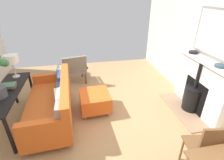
{
  "coord_description": "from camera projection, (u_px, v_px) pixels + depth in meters",
  "views": [
    {
      "loc": [
        0.05,
        2.74,
        2.26
      ],
      "look_at": [
        -0.51,
        -0.18,
        0.71
      ],
      "focal_mm": 27.27,
      "sensor_mm": 36.0,
      "label": 1
    }
  ],
  "objects": [
    {
      "name": "armchair_accent",
      "position": [
        74.0,
        68.0,
        4.53
      ],
      "size": [
        0.76,
        0.69,
        0.83
      ],
      "color": "brown",
      "rests_on": "ground"
    },
    {
      "name": "mantel_bowl_near",
      "position": [
        193.0,
        52.0,
        3.52
      ],
      "size": [
        0.17,
        0.17,
        0.05
      ],
      "color": "black",
      "rests_on": "fireplace"
    },
    {
      "name": "console_table",
      "position": [
        8.0,
        95.0,
        2.99
      ],
      "size": [
        0.44,
        1.52,
        0.73
      ],
      "color": "black",
      "rests_on": "ground"
    },
    {
      "name": "ottoman",
      "position": [
        95.0,
        100.0,
        3.55
      ],
      "size": [
        0.64,
        0.67,
        0.41
      ],
      "color": "#B2B2B7",
      "rests_on": "ground"
    },
    {
      "name": "mantel_bowl_far",
      "position": [
        220.0,
        66.0,
        2.87
      ],
      "size": [
        0.17,
        0.17,
        0.05
      ],
      "color": "#334C56",
      "rests_on": "fireplace"
    },
    {
      "name": "ground_plane",
      "position": [
        89.0,
        118.0,
        3.44
      ],
      "size": [
        4.83,
        5.99,
        0.01
      ],
      "primitive_type": "cube",
      "color": "tan"
    },
    {
      "name": "dining_chair_near_fireplace",
      "position": [
        207.0,
        147.0,
        2.11
      ],
      "size": [
        0.45,
        0.45,
        0.92
      ],
      "color": "brown",
      "rests_on": "ground"
    },
    {
      "name": "book_stack",
      "position": [
        8.0,
        86.0,
        3.02
      ],
      "size": [
        0.28,
        0.21,
        0.08
      ],
      "color": "#B23833",
      "rests_on": "console_table"
    },
    {
      "name": "fireplace",
      "position": [
        198.0,
        90.0,
        3.47
      ],
      "size": [
        0.6,
        1.47,
        1.13
      ],
      "color": "#9E7A5B",
      "rests_on": "ground"
    },
    {
      "name": "table_lamp_near_end",
      "position": [
        12.0,
        60.0,
        3.28
      ],
      "size": [
        0.26,
        0.26,
        0.46
      ],
      "color": "beige",
      "rests_on": "console_table"
    },
    {
      "name": "sofa",
      "position": [
        53.0,
        103.0,
        3.25
      ],
      "size": [
        0.89,
        1.78,
        0.82
      ],
      "color": "#B2B2B7",
      "rests_on": "ground"
    },
    {
      "name": "wall_left",
      "position": [
        214.0,
        41.0,
        3.18
      ],
      "size": [
        0.12,
        5.99,
        2.88
      ],
      "primitive_type": "cube",
      "color": "silver",
      "rests_on": "ground"
    },
    {
      "name": "mirror_over_mantel",
      "position": [
        218.0,
        34.0,
        2.97
      ],
      "size": [
        0.04,
        1.09,
        0.84
      ],
      "color": "gray"
    }
  ]
}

